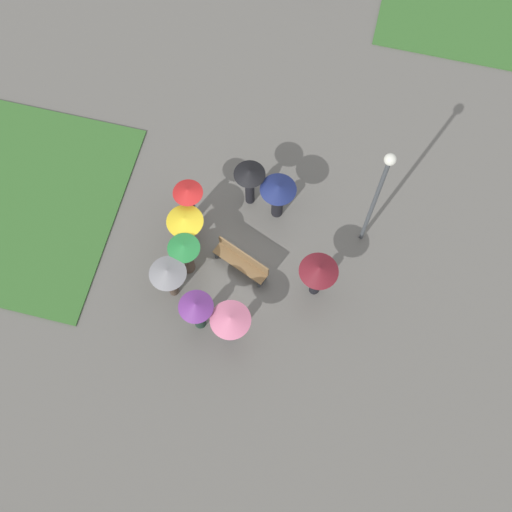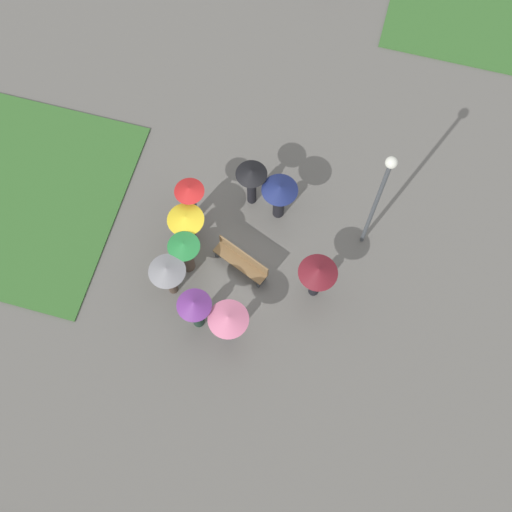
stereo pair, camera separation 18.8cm
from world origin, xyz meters
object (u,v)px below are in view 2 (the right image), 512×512
lamp_post (379,194)px  crowd_person_red (190,197)px  crowd_person_black (251,179)px  crowd_person_maroon (318,274)px  crowd_person_pink (229,321)px  park_bench (242,260)px  crowd_person_yellow (187,225)px  crowd_person_navy (279,194)px  crowd_person_grey (168,273)px  crowd_person_purple (195,308)px  crowd_person_green (185,252)px

lamp_post → crowd_person_red: bearing=-173.2°
crowd_person_black → crowd_person_maroon: (2.64, -2.52, 0.07)m
lamp_post → crowd_person_maroon: bearing=-117.6°
crowd_person_black → crowd_person_pink: 4.50m
park_bench → crowd_person_yellow: bearing=-170.8°
crowd_person_navy → crowd_person_red: (-2.55, -0.84, 0.11)m
crowd_person_grey → crowd_person_navy: bearing=13.5°
lamp_post → crowd_person_purple: lamp_post is taller
park_bench → crowd_person_green: 1.77m
crowd_person_yellow → crowd_person_green: bearing=100.5°
crowd_person_green → crowd_person_pink: crowd_person_green is taller
crowd_person_grey → crowd_person_yellow: 1.73m
lamp_post → crowd_person_pink: (-3.15, -4.02, -1.77)m
park_bench → crowd_person_red: crowd_person_red is taller
crowd_person_yellow → crowd_person_maroon: (4.13, -0.63, 0.31)m
park_bench → crowd_person_green: size_ratio=1.04×
crowd_person_navy → crowd_person_green: 3.34m
crowd_person_purple → crowd_person_black: bearing=153.6°
crowd_person_grey → crowd_person_green: crowd_person_grey is taller
crowd_person_navy → crowd_person_maroon: crowd_person_maroon is taller
crowd_person_purple → crowd_person_green: crowd_person_purple is taller
park_bench → crowd_person_green: bearing=-142.4°
crowd_person_red → crowd_person_yellow: size_ratio=1.15×
park_bench → crowd_person_maroon: crowd_person_maroon is taller
crowd_person_green → crowd_person_pink: size_ratio=1.02×
crowd_person_navy → crowd_person_red: 2.68m
crowd_person_red → crowd_person_pink: 4.03m
crowd_person_grey → crowd_person_pink: bearing=-63.7°
crowd_person_navy → crowd_person_grey: bearing=162.8°
park_bench → crowd_person_green: (-1.58, -0.44, 0.65)m
crowd_person_pink → crowd_person_green: bearing=-34.1°
lamp_post → crowd_person_red: (-5.33, -0.63, -1.74)m
crowd_person_purple → crowd_person_yellow: crowd_person_purple is taller
park_bench → crowd_person_grey: bearing=-122.3°
crowd_person_green → crowd_person_maroon: size_ratio=0.94×
crowd_person_purple → crowd_person_pink: (1.01, -0.10, 0.00)m
crowd_person_green → crowd_person_navy: bearing=-7.9°
crowd_person_green → crowd_person_black: 3.03m
crowd_person_yellow → crowd_person_maroon: size_ratio=0.90×
lamp_post → crowd_person_yellow: lamp_post is taller
park_bench → lamp_post: bearing=50.7°
park_bench → crowd_person_navy: size_ratio=1.04×
park_bench → crowd_person_navy: bearing=95.4°
crowd_person_purple → crowd_person_green: bearing=-173.7°
lamp_post → crowd_person_yellow: size_ratio=2.89×
lamp_post → crowd_person_red: 5.64m
crowd_person_green → crowd_person_red: size_ratio=0.91×
lamp_post → crowd_person_purple: bearing=-136.7°
crowd_person_green → crowd_person_pink: bearing=-99.8°
park_bench → crowd_person_pink: crowd_person_pink is taller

